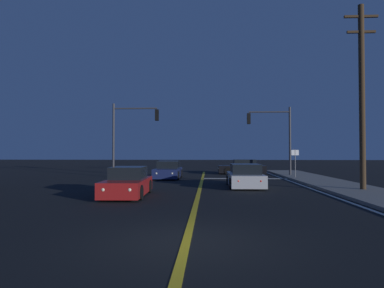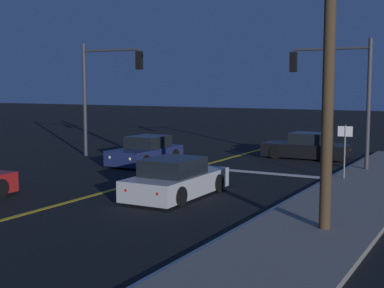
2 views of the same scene
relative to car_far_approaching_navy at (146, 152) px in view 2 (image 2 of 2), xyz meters
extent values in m
cube|color=slate|center=(10.64, -8.25, -0.51)|extent=(3.20, 35.56, 0.15)
cube|color=gold|center=(2.63, -8.25, -0.58)|extent=(0.20, 33.58, 0.01)
cube|color=silver|center=(8.79, -8.25, -0.58)|extent=(0.16, 33.58, 0.01)
cube|color=silver|center=(5.84, 0.13, -0.58)|extent=(6.41, 0.50, 0.01)
cylinder|color=black|center=(0.14, -9.06, -0.26)|extent=(0.24, 0.65, 0.64)
sphere|color=red|center=(-0.16, -8.32, -0.06)|extent=(0.14, 0.14, 0.14)
cube|color=navy|center=(0.00, -0.06, -0.14)|extent=(1.86, 4.12, 0.68)
cube|color=black|center=(0.00, 0.19, 0.46)|extent=(1.58, 1.90, 0.60)
cylinder|color=black|center=(0.84, -1.34, -0.26)|extent=(0.23, 0.64, 0.64)
cylinder|color=black|center=(-0.86, -1.32, -0.26)|extent=(0.23, 0.64, 0.64)
cylinder|color=black|center=(0.86, 1.21, -0.26)|extent=(0.23, 0.64, 0.64)
cylinder|color=black|center=(-0.84, 1.22, -0.26)|extent=(0.23, 0.64, 0.64)
sphere|color=#FFF4CC|center=(0.55, -2.06, -0.06)|extent=(0.18, 0.18, 0.18)
sphere|color=#FFF4CC|center=(-0.58, -2.05, -0.06)|extent=(0.18, 0.18, 0.18)
sphere|color=red|center=(0.58, 1.94, -0.06)|extent=(0.14, 0.14, 0.14)
sphere|color=red|center=(-0.55, 1.95, -0.06)|extent=(0.14, 0.14, 0.14)
cube|color=black|center=(6.15, 5.62, -0.14)|extent=(4.33, 1.89, 0.68)
cube|color=black|center=(6.41, 5.62, 0.46)|extent=(2.00, 1.60, 0.60)
cylinder|color=black|center=(4.83, 4.75, -0.26)|extent=(0.64, 0.23, 0.64)
cylinder|color=black|center=(4.80, 6.45, -0.26)|extent=(0.64, 0.23, 0.64)
cylinder|color=black|center=(7.50, 4.79, -0.26)|extent=(0.64, 0.23, 0.64)
cylinder|color=black|center=(7.47, 6.49, -0.26)|extent=(0.64, 0.23, 0.64)
sphere|color=#FFF4CC|center=(4.07, 5.02, -0.06)|extent=(0.18, 0.18, 0.18)
sphere|color=#FFF4CC|center=(4.05, 6.15, -0.06)|extent=(0.18, 0.18, 0.18)
sphere|color=red|center=(8.26, 5.09, -0.06)|extent=(0.14, 0.14, 0.14)
sphere|color=red|center=(8.24, 6.22, -0.06)|extent=(0.14, 0.14, 0.14)
cube|color=#B2B5BA|center=(5.23, -5.96, -0.14)|extent=(1.90, 4.39, 0.68)
cube|color=black|center=(5.24, -6.22, 0.46)|extent=(1.62, 2.02, 0.60)
cylinder|color=black|center=(4.35, -4.61, -0.26)|extent=(0.22, 0.64, 0.64)
cylinder|color=black|center=(6.10, -4.60, -0.26)|extent=(0.22, 0.64, 0.64)
cylinder|color=black|center=(4.37, -7.32, -0.26)|extent=(0.22, 0.64, 0.64)
cylinder|color=black|center=(6.12, -7.31, -0.26)|extent=(0.22, 0.64, 0.64)
sphere|color=#FFF4CC|center=(4.64, -3.83, -0.06)|extent=(0.18, 0.18, 0.18)
sphere|color=#FFF4CC|center=(5.80, -3.83, -0.06)|extent=(0.18, 0.18, 0.18)
sphere|color=red|center=(4.67, -8.10, -0.06)|extent=(0.14, 0.14, 0.14)
sphere|color=red|center=(5.83, -8.09, -0.06)|extent=(0.14, 0.14, 0.14)
cylinder|color=#38383D|center=(9.84, 2.43, 2.30)|extent=(0.18, 0.18, 5.77)
cylinder|color=#38383D|center=(8.15, 2.43, 4.79)|extent=(3.39, 0.12, 0.12)
cube|color=black|center=(6.46, 2.43, 4.24)|extent=(0.28, 0.28, 0.90)
sphere|color=red|center=(6.46, 2.43, 4.51)|extent=(0.22, 0.22, 0.22)
sphere|color=#4C2D05|center=(6.46, 2.43, 4.24)|extent=(0.22, 0.22, 0.22)
sphere|color=#0A3814|center=(6.46, 2.43, 3.97)|extent=(0.22, 0.22, 0.22)
cylinder|color=#38383D|center=(-4.58, 1.03, 2.40)|extent=(0.18, 0.18, 5.95)
cylinder|color=#38383D|center=(-2.81, 1.03, 4.97)|extent=(3.53, 0.12, 0.12)
cube|color=black|center=(-1.05, 1.03, 4.42)|extent=(0.28, 0.28, 0.90)
sphere|color=red|center=(-1.05, 1.03, 4.69)|extent=(0.22, 0.22, 0.22)
sphere|color=#4C2D05|center=(-1.05, 1.03, 4.42)|extent=(0.22, 0.22, 0.22)
sphere|color=#0A3814|center=(-1.05, 1.03, 4.15)|extent=(0.22, 0.22, 0.22)
cylinder|color=#42301E|center=(10.94, -8.26, 4.21)|extent=(0.29, 0.29, 9.59)
cylinder|color=slate|center=(9.54, -0.37, 0.54)|extent=(0.06, 0.06, 2.24)
cube|color=white|center=(9.54, -0.37, 1.41)|extent=(0.56, 0.09, 0.40)
camera|label=1|loc=(3.15, -25.75, 1.45)|focal=31.47mm
camera|label=2|loc=(14.57, -21.81, 3.19)|focal=51.25mm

